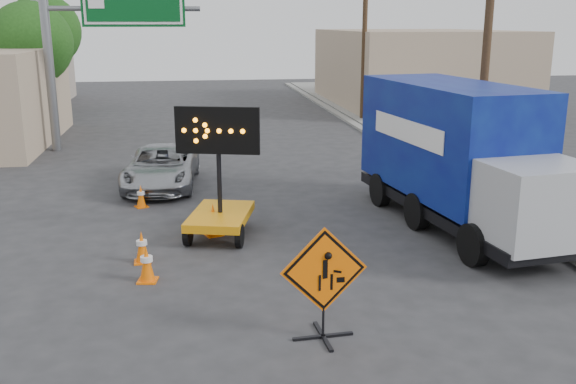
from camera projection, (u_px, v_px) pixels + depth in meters
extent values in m
plane|color=#2D2D30|center=(271.00, 358.00, 10.02)|extent=(100.00, 100.00, 0.00)
cube|color=gray|center=(402.00, 153.00, 25.40)|extent=(0.40, 60.00, 0.12)
cube|color=gray|center=(457.00, 151.00, 25.74)|extent=(4.00, 60.00, 0.15)
cube|color=tan|center=(415.00, 68.00, 40.01)|extent=(10.00, 14.00, 4.60)
cylinder|color=slate|center=(49.00, 66.00, 25.37)|extent=(0.36, 0.36, 6.80)
cylinder|color=slate|center=(123.00, 9.00, 25.25)|extent=(6.00, 0.20, 0.20)
cube|color=#054619|center=(133.00, 1.00, 25.12)|extent=(4.00, 0.10, 2.00)
cube|color=silver|center=(133.00, 1.00, 25.05)|extent=(3.80, 0.01, 1.80)
cylinder|color=slate|center=(38.00, 34.00, 32.43)|extent=(0.44, 0.44, 9.00)
cylinder|color=#442C1D|center=(487.00, 42.00, 19.61)|extent=(0.26, 0.26, 9.00)
cylinder|color=#442C1D|center=(365.00, 34.00, 32.98)|extent=(0.26, 0.26, 9.00)
cylinder|color=#442C1D|center=(37.00, 100.00, 29.43)|extent=(0.28, 0.28, 3.25)
sphere|color=#1C4614|center=(31.00, 43.00, 28.77)|extent=(3.71, 3.71, 3.71)
cylinder|color=#442C1D|center=(49.00, 81.00, 36.87)|extent=(0.28, 0.28, 3.58)
sphere|color=#1C4614|center=(44.00, 31.00, 36.15)|extent=(4.10, 4.10, 4.10)
cube|color=black|center=(323.00, 336.00, 10.68)|extent=(1.04, 0.14, 0.05)
cube|color=black|center=(323.00, 336.00, 10.68)|extent=(0.14, 1.04, 0.05)
cylinder|color=black|center=(323.00, 315.00, 10.58)|extent=(0.04, 0.04, 0.80)
cube|color=#FF6705|center=(324.00, 270.00, 10.38)|extent=(1.46, 0.13, 1.46)
cube|color=black|center=(324.00, 270.00, 10.38)|extent=(1.36, 0.09, 1.36)
cube|color=orange|center=(220.00, 216.00, 15.65)|extent=(1.88, 2.51, 0.20)
cylinder|color=black|center=(219.00, 165.00, 15.32)|extent=(0.11, 0.11, 2.46)
cube|color=black|center=(218.00, 130.00, 15.11)|extent=(1.97, 0.63, 1.12)
imported|color=#A0A2A7|center=(161.00, 167.00, 20.35)|extent=(2.52, 4.78, 1.28)
cube|color=black|center=(459.00, 206.00, 16.27)|extent=(3.18, 7.71, 0.28)
cube|color=#080C64|center=(451.00, 138.00, 16.56)|extent=(3.06, 6.05, 2.81)
cube|color=#9EA0A5|center=(521.00, 205.00, 13.18)|extent=(2.35, 1.94, 1.68)
cube|color=#FF6705|center=(148.00, 280.00, 13.01)|extent=(0.44, 0.44, 0.03)
cone|color=#FF6705|center=(147.00, 263.00, 12.91)|extent=(0.30, 0.30, 0.73)
cylinder|color=silver|center=(146.00, 259.00, 12.89)|extent=(0.25, 0.25, 0.11)
cube|color=#FF6705|center=(143.00, 262.00, 14.03)|extent=(0.38, 0.38, 0.03)
cone|color=#FF6705|center=(142.00, 246.00, 13.94)|extent=(0.28, 0.28, 0.69)
cylinder|color=silver|center=(142.00, 243.00, 13.91)|extent=(0.23, 0.23, 0.10)
cube|color=#FF6705|center=(214.00, 234.00, 15.82)|extent=(0.52, 0.52, 0.03)
cone|color=#FF6705|center=(213.00, 219.00, 15.72)|extent=(0.32, 0.32, 0.78)
cylinder|color=silver|center=(213.00, 215.00, 15.69)|extent=(0.26, 0.26, 0.11)
cube|color=#FF6705|center=(142.00, 207.00, 18.21)|extent=(0.43, 0.43, 0.03)
cone|color=#FF6705|center=(141.00, 196.00, 18.13)|extent=(0.25, 0.25, 0.62)
cylinder|color=silver|center=(141.00, 193.00, 18.11)|extent=(0.21, 0.21, 0.09)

